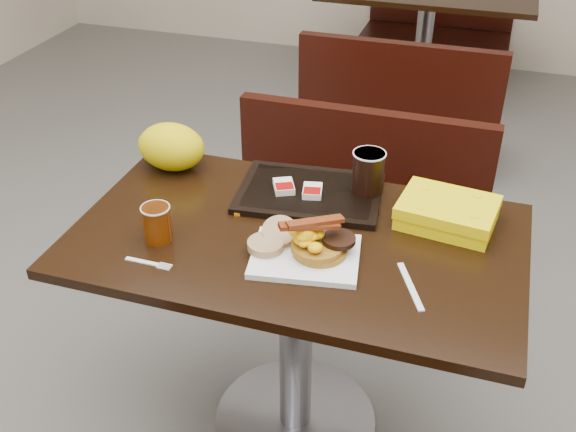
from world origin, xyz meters
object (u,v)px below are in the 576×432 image
(fork, at_px, (142,262))
(table_far, at_px, (422,52))
(pancake_stack, at_px, (320,248))
(table_near, at_px, (296,339))
(platter, at_px, (305,256))
(bench_far_s, at_px, (403,99))
(clamshell, at_px, (447,213))
(hashbrown_sleeve_right, at_px, (312,191))
(knife, at_px, (410,286))
(bench_near_n, at_px, (350,219))
(bench_far_n, at_px, (437,20))
(paper_bag, at_px, (171,147))
(coffee_cup_far, at_px, (368,172))
(coffee_cup_near, at_px, (157,223))
(tray, at_px, (310,193))
(hashbrown_sleeve_left, at_px, (284,186))

(fork, bearing_deg, table_far, 83.86)
(table_far, distance_m, pancake_stack, 2.71)
(table_near, height_order, table_far, same)
(platter, bearing_deg, table_near, 109.48)
(table_far, height_order, bench_far_s, table_far)
(fork, xyz_separation_m, clamshell, (0.71, 0.41, 0.03))
(hashbrown_sleeve_right, bearing_deg, knife, -54.73)
(bench_near_n, xyz_separation_m, knife, (0.33, -0.83, 0.39))
(table_near, xyz_separation_m, bench_far_n, (0.00, 3.30, -0.02))
(bench_far_n, xyz_separation_m, fork, (-0.34, -3.53, 0.39))
(bench_near_n, distance_m, platter, 0.89)
(fork, bearing_deg, bench_near_n, 70.73)
(hashbrown_sleeve_right, bearing_deg, bench_far_s, 77.97)
(table_far, height_order, hashbrown_sleeve_right, hashbrown_sleeve_right)
(pancake_stack, distance_m, clamshell, 0.39)
(table_far, distance_m, bench_far_s, 0.70)
(hashbrown_sleeve_right, bearing_deg, fork, -139.68)
(bench_far_s, distance_m, paper_bag, 1.79)
(bench_near_n, relative_size, paper_bag, 4.73)
(clamshell, height_order, paper_bag, paper_bag)
(platter, bearing_deg, table_far, 81.94)
(hashbrown_sleeve_right, relative_size, coffee_cup_far, 0.60)
(bench_far_s, height_order, bench_far_n, same)
(bench_near_n, bearing_deg, bench_far_n, 90.00)
(bench_far_n, relative_size, coffee_cup_far, 8.12)
(knife, bearing_deg, pancake_stack, -126.65)
(table_near, height_order, knife, knife)
(table_far, relative_size, platter, 4.41)
(table_near, xyz_separation_m, platter, (0.05, -0.09, 0.38))
(coffee_cup_near, bearing_deg, clamshell, 23.28)
(platter, bearing_deg, pancake_stack, 18.16)
(table_far, bearing_deg, tray, -90.54)
(table_near, xyz_separation_m, coffee_cup_far, (0.14, 0.25, 0.46))
(hashbrown_sleeve_left, relative_size, paper_bag, 0.36)
(bench_near_n, height_order, paper_bag, paper_bag)
(fork, distance_m, coffee_cup_far, 0.68)
(bench_near_n, distance_m, fork, 1.07)
(bench_far_s, xyz_separation_m, pancake_stack, (0.08, -1.98, 0.42))
(table_far, bearing_deg, paper_bag, -101.44)
(bench_far_n, height_order, pancake_stack, pancake_stack)
(coffee_cup_near, height_order, clamshell, coffee_cup_near)
(bench_far_n, height_order, coffee_cup_near, coffee_cup_near)
(table_near, bearing_deg, fork, -145.46)
(coffee_cup_near, height_order, coffee_cup_far, coffee_cup_far)
(table_near, relative_size, hashbrown_sleeve_left, 15.76)
(bench_far_n, xyz_separation_m, hashbrown_sleeve_left, (-0.10, -3.11, 0.42))
(platter, bearing_deg, knife, -15.71)
(bench_near_n, distance_m, bench_far_s, 1.20)
(bench_far_s, relative_size, platter, 3.68)
(bench_far_s, xyz_separation_m, platter, (0.05, -1.99, 0.40))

